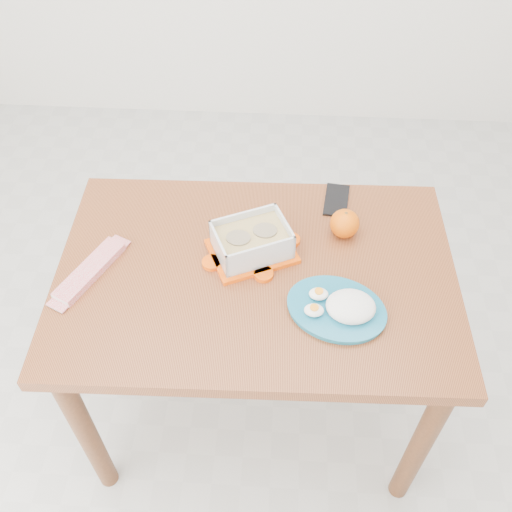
# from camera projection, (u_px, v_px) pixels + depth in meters

# --- Properties ---
(ground) EXTENTS (3.50, 3.50, 0.00)m
(ground) POSITION_uv_depth(u_px,v_px,m) (223.00, 380.00, 2.16)
(ground) COLOR #B7B7B2
(ground) RESTS_ON ground
(dining_table) EXTENTS (1.10, 0.75, 0.75)m
(dining_table) POSITION_uv_depth(u_px,v_px,m) (256.00, 296.00, 1.63)
(dining_table) COLOR brown
(dining_table) RESTS_ON ground
(food_container) EXTENTS (0.28, 0.25, 0.10)m
(food_container) POSITION_uv_depth(u_px,v_px,m) (252.00, 241.00, 1.55)
(food_container) COLOR #F65307
(food_container) RESTS_ON dining_table
(orange_fruit) EXTENTS (0.08, 0.08, 0.08)m
(orange_fruit) POSITION_uv_depth(u_px,v_px,m) (345.00, 224.00, 1.61)
(orange_fruit) COLOR orange
(orange_fruit) RESTS_ON dining_table
(rice_plate) EXTENTS (0.32, 0.32, 0.07)m
(rice_plate) POSITION_uv_depth(u_px,v_px,m) (341.00, 307.00, 1.44)
(rice_plate) COLOR #186A89
(rice_plate) RESTS_ON dining_table
(candy_bar) EXTENTS (0.15, 0.24, 0.02)m
(candy_bar) POSITION_uv_depth(u_px,v_px,m) (90.00, 271.00, 1.53)
(candy_bar) COLOR red
(candy_bar) RESTS_ON dining_table
(smartphone) EXTENTS (0.09, 0.15, 0.01)m
(smartphone) POSITION_uv_depth(u_px,v_px,m) (336.00, 200.00, 1.73)
(smartphone) COLOR black
(smartphone) RESTS_ON dining_table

